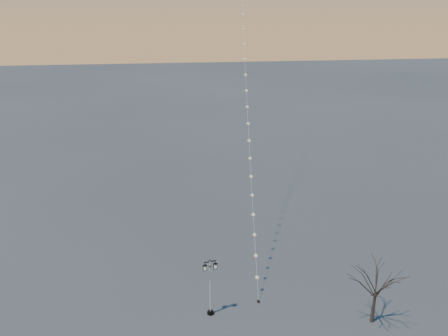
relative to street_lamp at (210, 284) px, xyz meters
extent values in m
plane|color=#414242|center=(3.27, -1.20, -2.47)|extent=(300.00, 300.00, 0.00)
cylinder|color=black|center=(0.00, 0.00, -2.40)|extent=(0.50, 0.50, 0.14)
cylinder|color=black|center=(0.00, 0.00, -2.27)|extent=(0.35, 0.35, 0.12)
cylinder|color=silver|center=(0.00, 0.00, -0.12)|extent=(0.12, 0.12, 4.16)
cylinder|color=black|center=(0.00, 0.00, 1.47)|extent=(0.18, 0.18, 0.05)
cube|color=black|center=(0.00, 0.00, 1.83)|extent=(0.84, 0.20, 0.05)
sphere|color=black|center=(0.00, 0.00, 1.93)|extent=(0.12, 0.12, 0.12)
pyramid|color=black|center=(-0.37, -0.07, 1.69)|extent=(0.39, 0.39, 0.12)
cube|color=beige|center=(-0.37, -0.07, 1.42)|extent=(0.23, 0.23, 0.30)
cube|color=black|center=(-0.37, -0.07, 1.25)|extent=(0.27, 0.27, 0.04)
pyramid|color=black|center=(0.37, 0.07, 1.69)|extent=(0.39, 0.39, 0.12)
cube|color=beige|center=(0.37, 0.07, 1.42)|extent=(0.23, 0.23, 0.30)
cube|color=black|center=(0.37, 0.07, 1.25)|extent=(0.27, 0.27, 0.04)
cone|color=#342922|center=(11.05, -2.38, -1.23)|extent=(0.29, 0.29, 2.48)
cylinder|color=black|center=(3.66, 0.81, -2.38)|extent=(0.18, 0.18, 0.18)
cylinder|color=black|center=(3.66, 0.81, -2.36)|extent=(0.03, 0.03, 0.23)
cone|color=orange|center=(5.66, 19.41, 16.76)|extent=(0.07, 0.07, 0.26)
cylinder|color=white|center=(3.66, 0.81, -1.92)|extent=(0.01, 0.01, 0.73)
camera|label=1|loc=(-2.73, -26.50, 18.32)|focal=36.04mm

